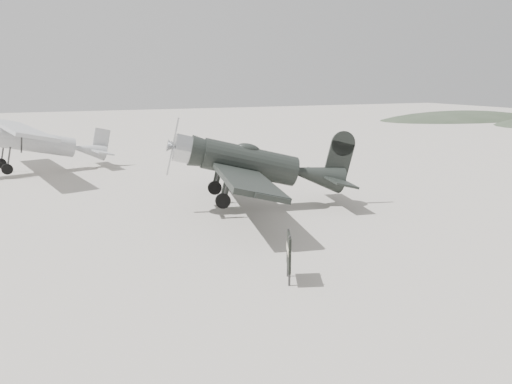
# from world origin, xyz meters

# --- Properties ---
(ground) EXTENTS (160.00, 160.00, 0.00)m
(ground) POSITION_xyz_m (0.00, 0.00, 0.00)
(ground) COLOR gray
(ground) RESTS_ON ground
(hill_northeast) EXTENTS (32.00, 16.00, 5.20)m
(hill_northeast) POSITION_xyz_m (50.00, 40.00, 0.00)
(hill_northeast) COLOR #2E3A2A
(hill_northeast) RESTS_ON ground
(lowwing_monoplane) EXTENTS (8.38, 11.64, 3.74)m
(lowwing_monoplane) POSITION_xyz_m (3.13, 5.51, 1.98)
(lowwing_monoplane) COLOR black
(lowwing_monoplane) RESTS_ON ground
(highwing_monoplane) EXTENTS (8.96, 12.55, 3.54)m
(highwing_monoplane) POSITION_xyz_m (-6.19, 18.96, 2.22)
(highwing_monoplane) COLOR #96989B
(highwing_monoplane) RESTS_ON ground
(sign_board) EXTENTS (0.47, 0.96, 1.48)m
(sign_board) POSITION_xyz_m (0.62, -2.45, 0.88)
(sign_board) COLOR #333333
(sign_board) RESTS_ON ground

